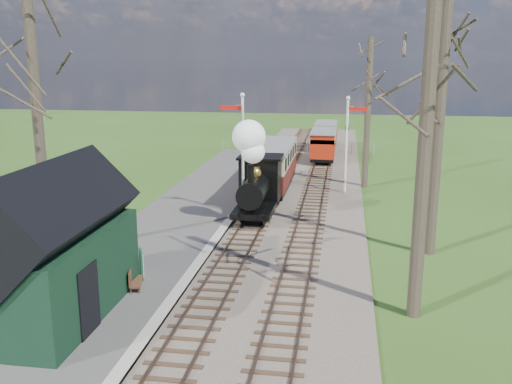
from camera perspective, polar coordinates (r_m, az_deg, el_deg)
distant_hills at (r=79.19m, az=6.48°, el=-4.40°), size 114.40×48.00×22.02m
ballast_bed at (r=34.05m, az=3.80°, el=0.06°), size 8.00×60.00×0.10m
track_near at (r=34.17m, az=1.63°, el=0.21°), size 1.60×60.00×0.15m
track_far at (r=33.95m, az=5.99°, el=0.06°), size 1.60×60.00×0.15m
platform at (r=27.30m, az=-7.85°, el=-3.32°), size 5.00×44.00×0.20m
coping_strip at (r=26.74m, az=-3.11°, el=-3.55°), size 0.40×44.00×0.21m
station_shed at (r=18.13m, az=-19.61°, el=-5.48°), size 3.25×6.30×4.78m
semaphore_near at (r=27.79m, az=-1.48°, el=4.56°), size 1.22×0.24×6.22m
semaphore_far at (r=33.32m, az=9.19°, el=5.40°), size 1.22×0.24×5.72m
bare_trees at (r=21.47m, az=1.21°, el=6.22°), size 15.51×22.39×12.00m
fence_line at (r=47.73m, az=4.14°, el=4.52°), size 12.60×0.08×1.00m
locomotive at (r=27.74m, az=0.02°, el=1.68°), size 1.97×4.60×4.93m
coach at (r=33.76m, az=1.63°, el=2.73°), size 2.30×7.89×2.42m
red_carriage_a at (r=43.71m, az=6.75°, el=4.72°), size 1.85×4.58×1.95m
red_carriage_b at (r=49.15m, az=7.01°, el=5.67°), size 1.85×4.58×1.95m
sign_board at (r=20.82m, az=-11.39°, el=-7.07°), size 0.36×0.66×1.01m
bench at (r=20.11m, az=-12.14°, el=-8.35°), size 0.69×1.33×0.73m
person at (r=17.18m, az=-17.32°, el=-11.48°), size 0.44×0.54×1.29m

